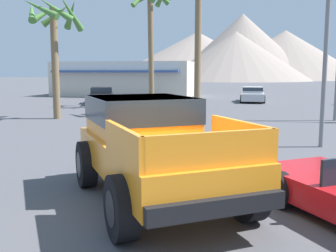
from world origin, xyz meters
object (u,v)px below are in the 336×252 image
(parked_car_silver, at_px, (253,94))
(palm_tree_tall, at_px, (197,1))
(palm_tree_short, at_px, (151,14))
(parked_car_dark, at_px, (102,95))
(palm_tree_leaning, at_px, (54,28))
(orange_pickup_truck, at_px, (150,141))

(parked_car_silver, height_order, palm_tree_tall, palm_tree_tall)
(parked_car_silver, relative_size, palm_tree_short, 0.55)
(parked_car_dark, relative_size, palm_tree_short, 0.57)
(palm_tree_short, bearing_deg, palm_tree_leaning, -110.26)
(parked_car_dark, xyz_separation_m, palm_tree_short, (4.42, -1.88, 5.58))
(palm_tree_tall, xyz_separation_m, palm_tree_short, (-3.76, 4.37, 0.03))
(parked_car_silver, relative_size, palm_tree_leaning, 0.75)
(palm_tree_tall, bearing_deg, orange_pickup_truck, -85.10)
(palm_tree_tall, relative_size, palm_tree_leaning, 1.39)
(palm_tree_tall, distance_m, palm_tree_leaning, 7.72)
(parked_car_dark, distance_m, palm_tree_leaning, 10.64)
(palm_tree_short, bearing_deg, parked_car_silver, 42.19)
(parked_car_dark, height_order, palm_tree_tall, palm_tree_tall)
(orange_pickup_truck, distance_m, palm_tree_tall, 15.61)
(orange_pickup_truck, relative_size, parked_car_silver, 1.13)
(palm_tree_tall, bearing_deg, parked_car_dark, 142.60)
(orange_pickup_truck, distance_m, parked_car_dark, 22.99)
(parked_car_silver, bearing_deg, palm_tree_tall, 73.18)
(palm_tree_tall, bearing_deg, palm_tree_leaning, -152.20)
(orange_pickup_truck, height_order, palm_tree_tall, palm_tree_tall)
(orange_pickup_truck, bearing_deg, palm_tree_tall, 61.15)
(palm_tree_tall, bearing_deg, parked_car_silver, 73.98)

